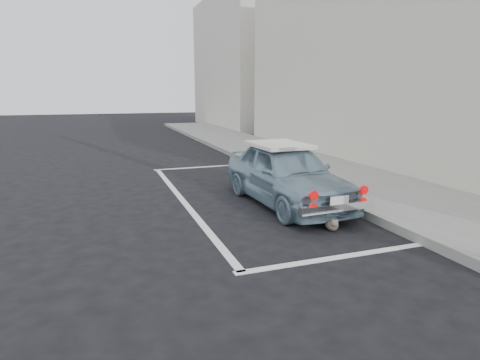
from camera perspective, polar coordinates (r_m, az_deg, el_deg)
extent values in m
plane|color=black|center=(5.71, 7.16, -9.63)|extent=(80.00, 80.00, 0.00)
cube|color=slate|center=(9.00, 19.80, -1.61)|extent=(2.80, 40.00, 0.15)
cube|color=beige|center=(12.45, 26.74, 17.39)|extent=(3.50, 18.00, 7.00)
cube|color=black|center=(11.26, 19.66, 7.90)|extent=(0.10, 16.00, 2.40)
cube|color=white|center=(12.44, 17.04, 23.27)|extent=(0.10, 2.00, 1.60)
cube|color=red|center=(14.42, 10.96, 21.96)|extent=(0.10, 2.00, 1.60)
cube|color=white|center=(16.52, 6.47, 20.83)|extent=(0.10, 2.00, 1.60)
cube|color=beige|center=(26.30, -0.05, 16.38)|extent=(3.50, 10.00, 8.00)
cube|color=silver|center=(5.55, 14.21, -10.54)|extent=(3.00, 0.12, 0.01)
cube|color=silver|center=(11.79, -4.90, 1.88)|extent=(3.00, 0.12, 0.01)
cube|color=silver|center=(8.15, -8.14, -2.91)|extent=(0.12, 7.00, 0.01)
imported|color=#7492A2|center=(7.78, 6.61, 0.86)|extent=(1.53, 3.52, 1.18)
cube|color=silver|center=(8.00, 5.52, 4.98)|extent=(1.03, 1.36, 0.07)
cube|color=silver|center=(6.44, 13.69, -3.77)|extent=(1.33, 0.17, 0.12)
cube|color=white|center=(6.38, 13.97, -3.01)|extent=(0.33, 0.03, 0.17)
cylinder|color=red|center=(6.11, 10.44, -2.17)|extent=(0.15, 0.05, 0.15)
cylinder|color=red|center=(6.63, 17.20, -1.37)|extent=(0.15, 0.05, 0.15)
cylinder|color=red|center=(6.15, 10.37, -3.80)|extent=(0.12, 0.04, 0.12)
cylinder|color=red|center=(6.68, 17.10, -2.87)|extent=(0.12, 0.04, 0.12)
ellipsoid|color=#685B4F|center=(6.52, 12.91, -6.12)|extent=(0.27, 0.35, 0.19)
sphere|color=#685B4F|center=(6.37, 13.30, -5.96)|extent=(0.12, 0.12, 0.12)
cone|color=#685B4F|center=(6.35, 13.05, -5.46)|extent=(0.04, 0.04, 0.05)
cone|color=#685B4F|center=(6.36, 13.60, -5.44)|extent=(0.04, 0.04, 0.05)
cylinder|color=#685B4F|center=(6.69, 12.87, -6.21)|extent=(0.05, 0.20, 0.03)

